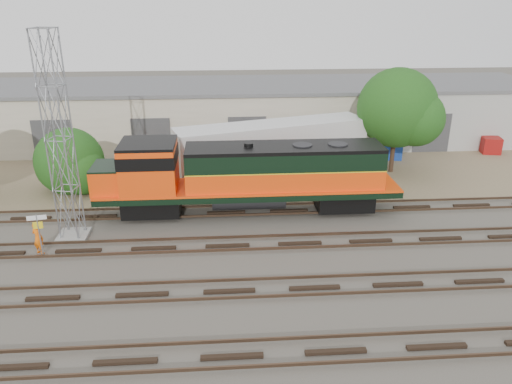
{
  "coord_description": "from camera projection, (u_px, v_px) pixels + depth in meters",
  "views": [
    {
      "loc": [
        -0.19,
        -22.82,
        12.89
      ],
      "look_at": [
        1.74,
        4.0,
        2.2
      ],
      "focal_mm": 35.0,
      "sensor_mm": 36.0,
      "label": 1
    }
  ],
  "objects": [
    {
      "name": "ground",
      "position": [
        228.0,
        260.0,
        25.92
      ],
      "size": [
        140.0,
        140.0,
        0.0
      ],
      "primitive_type": "plane",
      "color": "#47423A",
      "rests_on": "ground"
    },
    {
      "name": "dirt_strip",
      "position": [
        224.0,
        167.0,
        39.82
      ],
      "size": [
        80.0,
        16.0,
        0.02
      ],
      "primitive_type": "cube",
      "color": "#726047",
      "rests_on": "ground"
    },
    {
      "name": "tracks",
      "position": [
        229.0,
        291.0,
        23.11
      ],
      "size": [
        80.0,
        20.4,
        0.28
      ],
      "color": "black",
      "rests_on": "ground"
    },
    {
      "name": "warehouse",
      "position": [
        223.0,
        113.0,
        46.24
      ],
      "size": [
        58.4,
        10.4,
        5.3
      ],
      "color": "beige",
      "rests_on": "ground"
    },
    {
      "name": "locomotive",
      "position": [
        243.0,
        175.0,
        30.62
      ],
      "size": [
        18.64,
        3.27,
        4.48
      ],
      "color": "black",
      "rests_on": "tracks"
    },
    {
      "name": "signal_tower",
      "position": [
        60.0,
        143.0,
        26.42
      ],
      "size": [
        1.68,
        1.68,
        11.37
      ],
      "rotation": [
        0.0,
        0.0,
        -0.19
      ],
      "color": "gray",
      "rests_on": "ground"
    },
    {
      "name": "sign_post",
      "position": [
        38.0,
        227.0,
        25.81
      ],
      "size": [
        0.96,
        0.2,
        2.36
      ],
      "color": "gray",
      "rests_on": "ground"
    },
    {
      "name": "worker",
      "position": [
        38.0,
        238.0,
        26.31
      ],
      "size": [
        0.79,
        0.7,
        1.81
      ],
      "primitive_type": "imported",
      "rotation": [
        0.0,
        0.0,
        2.64
      ],
      "color": "orange",
      "rests_on": "ground"
    },
    {
      "name": "semi_trailer",
      "position": [
        276.0,
        145.0,
        36.18
      ],
      "size": [
        14.3,
        6.79,
        4.34
      ],
      "rotation": [
        0.0,
        0.0,
        0.29
      ],
      "color": "silver",
      "rests_on": "ground"
    },
    {
      "name": "dumpster_blue",
      "position": [
        391.0,
        150.0,
        41.79
      ],
      "size": [
        1.83,
        1.75,
        1.5
      ],
      "primitive_type": "cube",
      "rotation": [
        0.0,
        0.0,
        -0.17
      ],
      "color": "#16399B",
      "rests_on": "ground"
    },
    {
      "name": "dumpster_red",
      "position": [
        491.0,
        145.0,
        43.18
      ],
      "size": [
        1.75,
        1.67,
        1.4
      ],
      "primitive_type": "cube",
      "rotation": [
        0.0,
        0.0,
        -0.2
      ],
      "color": "maroon",
      "rests_on": "ground"
    },
    {
      "name": "tree_mid",
      "position": [
        73.0,
        164.0,
        34.48
      ],
      "size": [
        4.95,
        4.71,
        4.71
      ],
      "color": "#382619",
      "rests_on": "ground"
    },
    {
      "name": "tree_east",
      "position": [
        402.0,
        111.0,
        36.88
      ],
      "size": [
        6.21,
        5.91,
        7.98
      ],
      "color": "#382619",
      "rests_on": "ground"
    }
  ]
}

